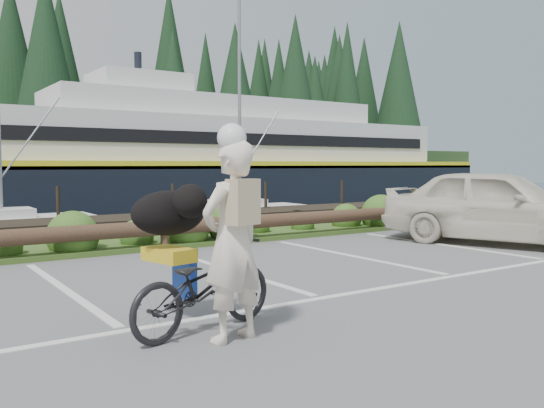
# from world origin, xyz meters

# --- Properties ---
(ground) EXTENTS (72.00, 72.00, 0.00)m
(ground) POSITION_xyz_m (0.00, 0.00, 0.00)
(ground) COLOR #59595B
(vegetation_strip) EXTENTS (34.00, 1.60, 0.10)m
(vegetation_strip) POSITION_xyz_m (0.00, 5.30, 0.05)
(vegetation_strip) COLOR #3D5B21
(vegetation_strip) RESTS_ON ground
(log_rail) EXTENTS (32.00, 0.30, 0.60)m
(log_rail) POSITION_xyz_m (0.00, 4.60, 0.00)
(log_rail) COLOR #443021
(log_rail) RESTS_ON ground
(bicycle) EXTENTS (1.90, 1.03, 0.95)m
(bicycle) POSITION_xyz_m (-1.92, -0.87, 0.47)
(bicycle) COLOR black
(bicycle) RESTS_ON ground
(cyclist) EXTENTS (0.80, 0.62, 1.95)m
(cyclist) POSITION_xyz_m (-1.82, -1.28, 0.97)
(cyclist) COLOR #EFE1CA
(cyclist) RESTS_ON ground
(dog) EXTENTS (0.60, 0.92, 0.49)m
(dog) POSITION_xyz_m (-2.06, -0.30, 1.19)
(dog) COLOR black
(dog) RESTS_ON bicycle
(parked_car) EXTENTS (3.47, 5.19, 1.64)m
(parked_car) POSITION_xyz_m (6.30, 1.41, 0.82)
(parked_car) COLOR beige
(parked_car) RESTS_ON ground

